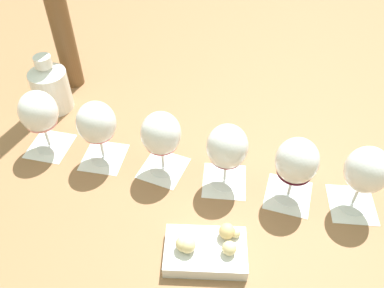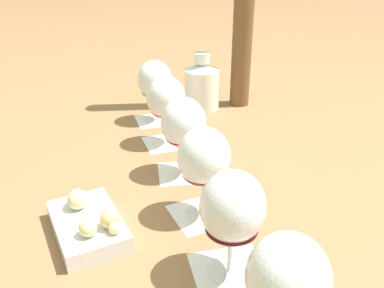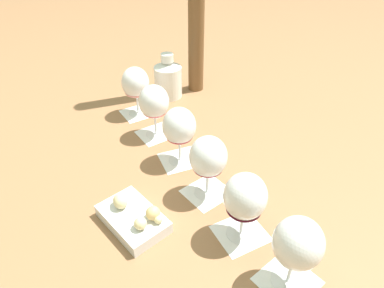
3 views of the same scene
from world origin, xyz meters
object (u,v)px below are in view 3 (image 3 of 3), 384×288
at_px(wine_glass_0, 136,84).
at_px(wine_glass_2, 179,128).
at_px(wine_glass_5, 297,246).
at_px(snack_dish, 133,217).
at_px(wine_glass_4, 245,199).
at_px(wine_glass_3, 208,159).
at_px(ceramic_vase, 168,78).
at_px(wine_glass_1, 154,104).

relative_size(wine_glass_0, wine_glass_2, 1.00).
distance_m(wine_glass_2, wine_glass_5, 0.47).
bearing_deg(wine_glass_2, snack_dish, -23.97).
relative_size(wine_glass_4, snack_dish, 0.87).
distance_m(wine_glass_3, ceramic_vase, 0.57).
bearing_deg(wine_glass_4, snack_dish, -97.88).
bearing_deg(ceramic_vase, wine_glass_3, 12.73).
relative_size(wine_glass_0, snack_dish, 0.87).
bearing_deg(wine_glass_5, ceramic_vase, -161.20).
distance_m(wine_glass_1, wine_glass_5, 0.63).
bearing_deg(wine_glass_3, wine_glass_4, 27.40).
bearing_deg(wine_glass_2, wine_glass_4, 27.60).
height_order(wine_glass_3, wine_glass_5, same).
relative_size(wine_glass_2, wine_glass_4, 1.00).
xyz_separation_m(wine_glass_0, snack_dish, (0.53, 0.05, -0.09)).
relative_size(wine_glass_0, ceramic_vase, 1.01).
xyz_separation_m(wine_glass_2, wine_glass_3, (0.14, 0.07, -0.00)).
distance_m(wine_glass_1, snack_dish, 0.40).
relative_size(wine_glass_5, snack_dish, 0.87).
distance_m(wine_glass_2, wine_glass_3, 0.16).
height_order(wine_glass_0, wine_glass_3, same).
relative_size(wine_glass_0, wine_glass_3, 1.00).
bearing_deg(wine_glass_5, wine_glass_4, -146.96).
xyz_separation_m(wine_glass_4, wine_glass_5, (0.13, 0.08, -0.00)).
height_order(wine_glass_5, snack_dish, wine_glass_5).
relative_size(wine_glass_1, ceramic_vase, 1.01).
height_order(wine_glass_2, wine_glass_4, same).
bearing_deg(wine_glass_2, wine_glass_3, 27.80).
xyz_separation_m(wine_glass_2, wine_glass_5, (0.41, 0.23, -0.00)).
height_order(wine_glass_0, ceramic_vase, wine_glass_0).
bearing_deg(wine_glass_1, wine_glass_0, -151.56).
relative_size(wine_glass_1, wine_glass_5, 1.00).
distance_m(wine_glass_4, ceramic_vase, 0.73).
distance_m(wine_glass_1, wine_glass_3, 0.32).
xyz_separation_m(wine_glass_2, ceramic_vase, (-0.42, -0.05, -0.04)).
bearing_deg(ceramic_vase, wine_glass_4, 15.89).
distance_m(wine_glass_2, snack_dish, 0.29).
bearing_deg(wine_glass_2, wine_glass_5, 29.34).
bearing_deg(wine_glass_1, snack_dish, -4.04).
bearing_deg(wine_glass_1, ceramic_vase, 173.51).
xyz_separation_m(wine_glass_0, wine_glass_5, (0.69, 0.39, -0.00)).
bearing_deg(wine_glass_4, ceramic_vase, -164.11).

